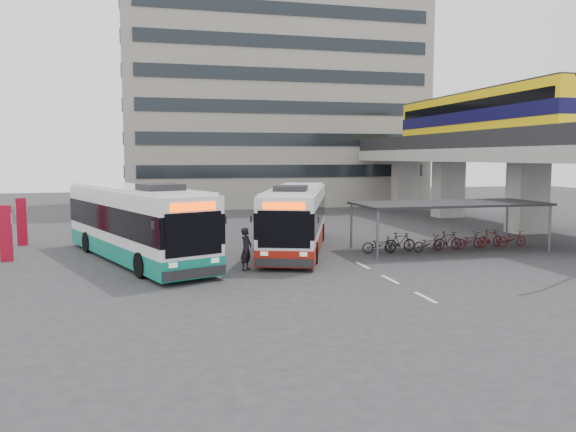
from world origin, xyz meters
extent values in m
plane|color=#28282B|center=(0.00, 0.00, 0.00)|extent=(120.00, 120.00, 0.00)
cube|color=gray|center=(17.00, 8.00, 2.30)|extent=(2.20, 1.60, 4.60)
cube|color=gray|center=(17.00, 18.00, 2.30)|extent=(2.20, 1.60, 4.60)
cube|color=gray|center=(17.00, 26.00, 2.30)|extent=(2.20, 1.60, 4.60)
cube|color=gray|center=(17.00, 12.00, 5.05)|extent=(8.00, 32.00, 0.90)
cube|color=black|center=(13.25, 12.00, 6.05)|extent=(0.35, 32.00, 1.10)
cube|color=black|center=(20.75, 12.00, 6.05)|extent=(0.35, 32.00, 1.10)
cube|color=yellow|center=(17.00, 13.69, 7.60)|extent=(2.90, 20.00, 3.90)
cube|color=#0C0935|center=(17.00, 13.69, 7.80)|extent=(2.98, 20.02, 0.90)
cube|color=black|center=(17.00, 13.69, 8.60)|extent=(2.96, 19.20, 0.70)
cube|color=black|center=(17.00, 13.69, 9.55)|extent=(2.70, 19.60, 0.25)
cylinder|color=#595B60|center=(3.70, 4.80, 1.20)|extent=(0.12, 0.12, 2.40)
cylinder|color=#595B60|center=(13.30, 4.80, 1.20)|extent=(0.12, 0.12, 2.40)
cylinder|color=#595B60|center=(3.70, 1.20, 1.20)|extent=(0.12, 0.12, 2.40)
cylinder|color=#595B60|center=(13.30, 1.20, 1.20)|extent=(0.12, 0.12, 2.40)
cube|color=black|center=(8.50, 3.00, 2.48)|extent=(10.00, 4.00, 0.12)
imported|color=black|center=(4.50, 3.00, 0.45)|extent=(1.71, 0.60, 0.90)
imported|color=black|center=(5.83, 3.00, 0.50)|extent=(1.66, 0.47, 1.00)
imported|color=black|center=(7.17, 3.00, 0.45)|extent=(1.71, 0.60, 0.90)
imported|color=black|center=(8.50, 3.00, 0.50)|extent=(1.66, 0.47, 1.00)
imported|color=#350C0F|center=(9.83, 3.00, 0.45)|extent=(1.71, 0.60, 0.90)
imported|color=#3F0C0F|center=(11.17, 3.00, 0.50)|extent=(1.66, 0.47, 1.00)
imported|color=#490C0F|center=(12.50, 3.00, 0.45)|extent=(1.71, 0.60, 0.90)
cube|color=gray|center=(6.00, 36.00, 12.50)|extent=(30.00, 15.00, 25.00)
cube|color=beige|center=(2.50, -6.00, 0.01)|extent=(0.15, 1.60, 0.01)
cube|color=beige|center=(2.50, -3.00, 0.01)|extent=(0.15, 1.60, 0.01)
cube|color=beige|center=(2.50, 0.00, 0.01)|extent=(0.15, 1.60, 0.01)
cube|color=white|center=(0.70, 5.10, 1.83)|extent=(6.46, 12.19, 2.76)
cube|color=maroon|center=(0.70, 5.10, 0.55)|extent=(6.51, 12.24, 0.75)
cube|color=black|center=(0.70, 5.10, 1.96)|extent=(6.53, 12.23, 1.15)
cube|color=#FF3E00|center=(-1.33, -0.56, 2.86)|extent=(1.71, 0.68, 0.30)
cube|color=black|center=(-0.32, 2.27, 3.43)|extent=(1.99, 2.03, 0.28)
cylinder|color=black|center=(-1.73, 1.88, 0.50)|extent=(0.62, 1.05, 1.00)
cylinder|color=black|center=(2.96, 7.87, 0.50)|extent=(0.62, 1.05, 1.00)
cube|color=white|center=(-7.55, 4.00, 1.93)|extent=(7.15, 12.83, 2.91)
cube|color=#0D7864|center=(-7.55, 4.00, 0.58)|extent=(7.20, 12.88, 0.79)
cube|color=black|center=(-7.55, 4.00, 2.07)|extent=(7.21, 12.87, 1.22)
cube|color=#FF3E00|center=(-5.23, -1.92, 3.02)|extent=(1.79, 0.76, 0.32)
cube|color=black|center=(-6.39, 1.04, 3.62)|extent=(2.13, 2.17, 0.30)
cylinder|color=black|center=(-7.25, -0.25, 0.53)|extent=(0.68, 1.10, 1.06)
cylinder|color=black|center=(-7.66, 7.78, 0.53)|extent=(0.68, 1.10, 1.06)
imported|color=black|center=(-2.82, 0.26, 0.94)|extent=(0.77, 0.82, 1.87)
cube|color=#A20920|center=(-13.48, 5.03, 1.34)|extent=(0.54, 0.20, 2.67)
cube|color=white|center=(-13.48, 5.03, 2.03)|extent=(0.58, 0.08, 0.53)
cube|color=#A20920|center=(-13.82, 10.12, 1.33)|extent=(0.56, 0.30, 2.66)
cube|color=white|center=(-13.82, 10.12, 2.02)|extent=(0.57, 0.20, 0.53)
camera|label=1|loc=(-6.82, -23.58, 4.92)|focal=35.00mm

